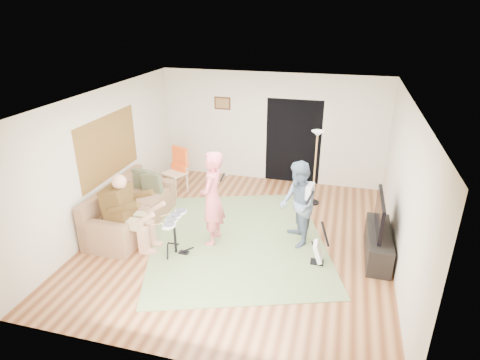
# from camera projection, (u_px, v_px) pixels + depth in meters

# --- Properties ---
(floor) EXTENTS (6.00, 6.00, 0.00)m
(floor) POSITION_uv_depth(u_px,v_px,m) (240.00, 238.00, 7.70)
(floor) COLOR brown
(floor) RESTS_ON ground
(walls) EXTENTS (5.50, 6.00, 2.70)m
(walls) POSITION_uv_depth(u_px,v_px,m) (240.00, 174.00, 7.17)
(walls) COLOR beige
(walls) RESTS_ON floor
(ceiling) EXTENTS (6.00, 6.00, 0.00)m
(ceiling) POSITION_uv_depth(u_px,v_px,m) (240.00, 98.00, 6.63)
(ceiling) COLOR white
(ceiling) RESTS_ON walls
(window_blinds) EXTENTS (0.00, 2.05, 2.05)m
(window_blinds) POSITION_uv_depth(u_px,v_px,m) (109.00, 147.00, 7.91)
(window_blinds) COLOR olive
(window_blinds) RESTS_ON walls
(doorway) EXTENTS (2.10, 0.00, 2.10)m
(doorway) POSITION_uv_depth(u_px,v_px,m) (293.00, 142.00, 9.81)
(doorway) COLOR black
(doorway) RESTS_ON walls
(picture_frame) EXTENTS (0.42, 0.03, 0.32)m
(picture_frame) POSITION_uv_depth(u_px,v_px,m) (222.00, 103.00, 9.89)
(picture_frame) COLOR #3F2314
(picture_frame) RESTS_ON walls
(area_rug) EXTENTS (4.25, 4.59, 0.02)m
(area_rug) POSITION_uv_depth(u_px,v_px,m) (237.00, 239.00, 7.66)
(area_rug) COLOR #687F4D
(area_rug) RESTS_ON floor
(sofa) EXTENTS (0.91, 2.21, 0.90)m
(sofa) POSITION_uv_depth(u_px,v_px,m) (128.00, 213.00, 8.02)
(sofa) COLOR #916948
(sofa) RESTS_ON floor
(drummer) EXTENTS (0.92, 0.52, 1.42)m
(drummer) POSITION_uv_depth(u_px,v_px,m) (130.00, 220.00, 7.24)
(drummer) COLOR #4E3616
(drummer) RESTS_ON sofa
(drum_kit) EXTENTS (0.41, 0.73, 0.75)m
(drum_kit) POSITION_uv_depth(u_px,v_px,m) (175.00, 237.00, 7.12)
(drum_kit) COLOR black
(drum_kit) RESTS_ON floor
(singer) EXTENTS (0.44, 0.66, 1.80)m
(singer) POSITION_uv_depth(u_px,v_px,m) (212.00, 199.00, 7.25)
(singer) COLOR #E2626D
(singer) RESTS_ON floor
(microphone) EXTENTS (0.06, 0.06, 0.24)m
(microphone) POSITION_uv_depth(u_px,v_px,m) (222.00, 177.00, 7.03)
(microphone) COLOR black
(microphone) RESTS_ON singer
(guitarist) EXTENTS (0.86, 0.95, 1.61)m
(guitarist) POSITION_uv_depth(u_px,v_px,m) (298.00, 204.00, 7.24)
(guitarist) COLOR slate
(guitarist) RESTS_ON floor
(guitar_held) EXTENTS (0.20, 0.61, 0.26)m
(guitar_held) POSITION_uv_depth(u_px,v_px,m) (310.00, 191.00, 7.08)
(guitar_held) COLOR silver
(guitar_held) RESTS_ON guitarist
(guitar_spare) EXTENTS (0.30, 0.27, 0.83)m
(guitar_spare) POSITION_uv_depth(u_px,v_px,m) (318.00, 252.00, 6.86)
(guitar_spare) COLOR black
(guitar_spare) RESTS_ON floor
(torchiere_lamp) EXTENTS (0.30, 0.30, 1.69)m
(torchiere_lamp) POSITION_uv_depth(u_px,v_px,m) (316.00, 155.00, 8.64)
(torchiere_lamp) COLOR black
(torchiere_lamp) RESTS_ON floor
(dining_chair) EXTENTS (0.60, 0.63, 1.09)m
(dining_chair) POSITION_uv_depth(u_px,v_px,m) (176.00, 177.00, 9.49)
(dining_chair) COLOR beige
(dining_chair) RESTS_ON floor
(tv_cabinet) EXTENTS (0.40, 1.40, 0.50)m
(tv_cabinet) POSITION_uv_depth(u_px,v_px,m) (378.00, 244.00, 7.06)
(tv_cabinet) COLOR black
(tv_cabinet) RESTS_ON floor
(television) EXTENTS (0.06, 1.12, 0.62)m
(television) POSITION_uv_depth(u_px,v_px,m) (380.00, 213.00, 6.83)
(television) COLOR black
(television) RESTS_ON tv_cabinet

